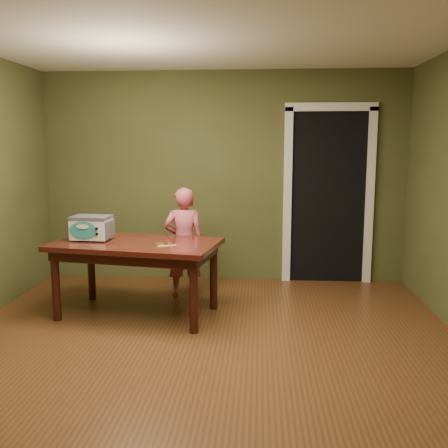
{
  "coord_description": "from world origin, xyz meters",
  "views": [
    {
      "loc": [
        0.45,
        -3.71,
        1.7
      ],
      "look_at": [
        0.12,
        1.0,
        0.95
      ],
      "focal_mm": 40.0,
      "sensor_mm": 36.0,
      "label": 1
    }
  ],
  "objects": [
    {
      "name": "spatula",
      "position": [
        -0.42,
        0.88,
        0.75
      ],
      "size": [
        0.17,
        0.1,
        0.01
      ],
      "primitive_type": "cube",
      "rotation": [
        0.0,
        0.0,
        0.42
      ],
      "color": "#F1DA69",
      "rests_on": "dining_table"
    },
    {
      "name": "baking_pan",
      "position": [
        -0.49,
        0.9,
        0.76
      ],
      "size": [
        0.1,
        0.1,
        0.02
      ],
      "color": "silver",
      "rests_on": "dining_table"
    },
    {
      "name": "dining_table",
      "position": [
        -0.76,
        1.07,
        0.65
      ],
      "size": [
        1.73,
        1.16,
        0.75
      ],
      "rotation": [
        0.0,
        0.0,
        -0.17
      ],
      "color": "black",
      "rests_on": "floor"
    },
    {
      "name": "child",
      "position": [
        -0.39,
        1.74,
        0.62
      ],
      "size": [
        0.49,
        0.36,
        1.24
      ],
      "primitive_type": "imported",
      "rotation": [
        0.0,
        0.0,
        3.29
      ],
      "color": "#C75262",
      "rests_on": "floor"
    },
    {
      "name": "room_shell",
      "position": [
        0.0,
        0.0,
        1.71
      ],
      "size": [
        4.52,
        5.02,
        2.61
      ],
      "color": "#4E522C",
      "rests_on": "ground"
    },
    {
      "name": "doorway",
      "position": [
        1.3,
        2.78,
        1.06
      ],
      "size": [
        1.1,
        0.66,
        2.25
      ],
      "color": "black",
      "rests_on": "ground"
    },
    {
      "name": "toy_oven",
      "position": [
        -1.23,
        1.13,
        0.88
      ],
      "size": [
        0.42,
        0.3,
        0.25
      ],
      "rotation": [
        0.0,
        0.0,
        -0.07
      ],
      "color": "#4C4F54",
      "rests_on": "dining_table"
    },
    {
      "name": "floor",
      "position": [
        0.0,
        0.0,
        0.0
      ],
      "size": [
        5.0,
        5.0,
        0.0
      ],
      "primitive_type": "plane",
      "color": "brown",
      "rests_on": "ground"
    }
  ]
}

